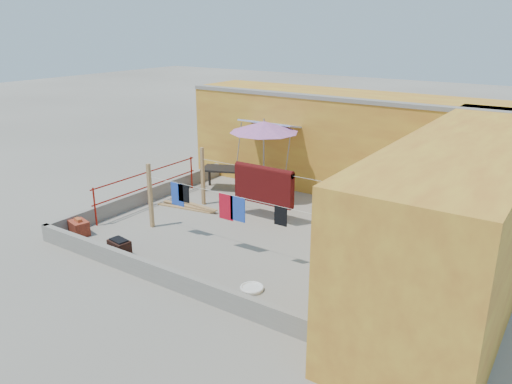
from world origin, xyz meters
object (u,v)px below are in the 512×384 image
brick_stack (79,228)px  plant_back_a (339,193)px  brazier (120,249)px  water_jug_b (348,238)px  white_basin (252,288)px  patio_umbrella (264,127)px  outdoor_table (227,170)px  water_jug_a (351,247)px  green_hose (423,220)px

brick_stack → plant_back_a: plant_back_a is taller
brazier → water_jug_b: (4.19, 3.80, -0.07)m
white_basin → water_jug_b: size_ratio=1.35×
patio_umbrella → outdoor_table: size_ratio=1.58×
water_jug_b → plant_back_a: size_ratio=0.53×
outdoor_table → water_jug_a: size_ratio=5.44×
outdoor_table → brick_stack: size_ratio=2.93×
brick_stack → water_jug_b: (6.13, 3.48, -0.04)m
plant_back_a → water_jug_b: bearing=-60.2°
outdoor_table → brick_stack: outdoor_table is taller
outdoor_table → white_basin: (4.51, -5.06, -0.63)m
water_jug_a → water_jug_b: bearing=120.4°
patio_umbrella → brick_stack: (-2.43, -5.19, -2.10)m
brick_stack → water_jug_a: size_ratio=1.86×
water_jug_b → outdoor_table: bearing=161.4°
brick_stack → plant_back_a: bearing=52.6°
brazier → green_hose: 8.32m
outdoor_table → plant_back_a: size_ratio=2.57×
outdoor_table → water_jug_b: bearing=-18.6°
water_jug_a → green_hose: water_jug_a is taller
brazier → patio_umbrella: bearing=84.9°
brick_stack → brazier: bearing=-9.4°
patio_umbrella → brick_stack: patio_umbrella is taller
patio_umbrella → green_hose: (4.82, 0.89, -2.27)m
water_jug_b → plant_back_a: (-1.49, 2.60, 0.18)m
outdoor_table → white_basin: outdoor_table is taller
water_jug_b → water_jug_a: bearing=-59.6°
patio_umbrella → brick_stack: size_ratio=4.62×
outdoor_table → water_jug_a: bearing=-21.8°
patio_umbrella → brazier: (-0.49, -5.51, -2.07)m
brazier → white_basin: size_ratio=1.14×
white_basin → plant_back_a: bearing=97.6°
water_jug_a → water_jug_b: 0.50m
white_basin → plant_back_a: 5.96m
brick_stack → green_hose: 9.47m
water_jug_a → water_jug_b: water_jug_b is taller
outdoor_table → water_jug_a: 5.91m
brick_stack → plant_back_a: 7.65m
outdoor_table → green_hose: 6.42m
white_basin → water_jug_a: water_jug_a is taller
plant_back_a → patio_umbrella: bearing=-158.1°
patio_umbrella → brazier: size_ratio=4.90×
water_jug_b → white_basin: bearing=-102.0°
brazier → plant_back_a: size_ratio=0.83×
outdoor_table → water_jug_a: outdoor_table is taller
water_jug_a → plant_back_a: size_ratio=0.47×
brazier → plant_back_a: plant_back_a is taller
patio_umbrella → plant_back_a: patio_umbrella is taller
brick_stack → plant_back_a: (4.64, 6.08, 0.15)m
outdoor_table → water_jug_b: 5.52m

